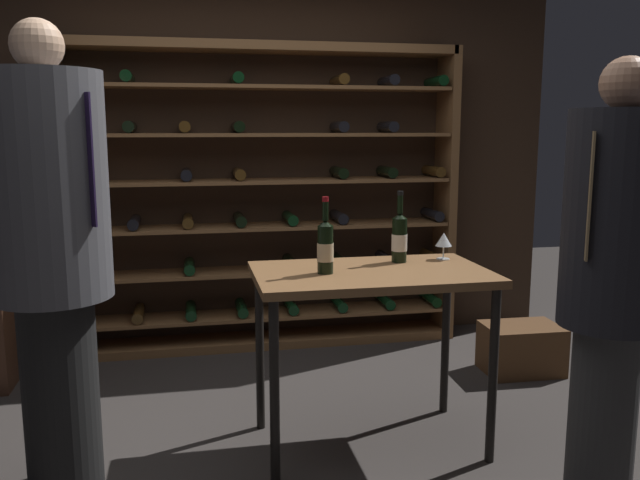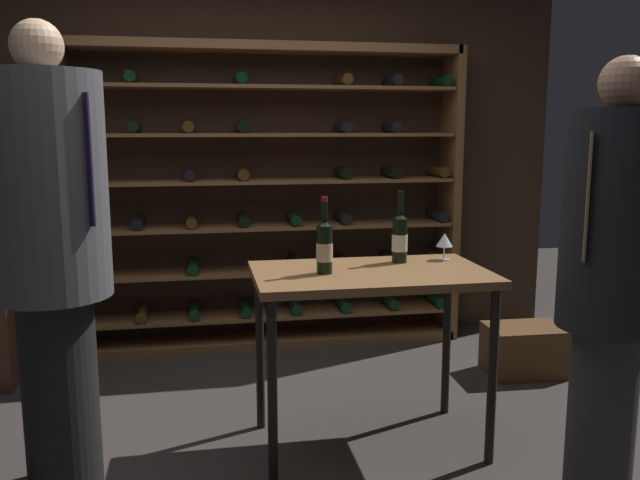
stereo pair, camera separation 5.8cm
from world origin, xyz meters
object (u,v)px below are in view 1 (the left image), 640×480
object	(u,v)px
person_guest_plum_blouse	(613,270)
wine_bottle_black_capsule	(325,246)
person_bystander_red_print	(51,241)
wine_crate	(521,349)
wine_rack	(267,201)
wine_bottle_red_label	(399,237)
wine_glass_stemmed_right	(444,241)
tasting_table	(371,291)

from	to	relation	value
person_guest_plum_blouse	wine_bottle_black_capsule	xyz separation A→B (m)	(-1.01, 0.70, 0.00)
person_bystander_red_print	wine_crate	bearing A→B (deg)	69.24
wine_rack	wine_bottle_red_label	distance (m)	1.56
person_guest_plum_blouse	wine_crate	size ratio (longest dim) A/B	3.80
wine_rack	person_guest_plum_blouse	xyz separation A→B (m)	(1.07, -2.37, -0.04)
wine_crate	person_bystander_red_print	bearing A→B (deg)	-161.67
wine_glass_stemmed_right	wine_rack	bearing A→B (deg)	116.73
person_bystander_red_print	wine_crate	xyz separation A→B (m)	(2.64, 0.87, -0.94)
wine_glass_stemmed_right	wine_bottle_black_capsule	bearing A→B (deg)	-162.88
wine_rack	tasting_table	xyz separation A→B (m)	(0.30, -1.64, -0.26)
wine_rack	tasting_table	size ratio (longest dim) A/B	2.47
wine_crate	person_guest_plum_blouse	bearing A→B (deg)	-106.87
person_guest_plum_blouse	person_bystander_red_print	size ratio (longest dim) A/B	0.92
wine_glass_stemmed_right	person_guest_plum_blouse	bearing A→B (deg)	-69.49
wine_crate	wine_bottle_red_label	xyz separation A→B (m)	(-1.03, -0.59, 0.86)
wine_bottle_red_label	wine_glass_stemmed_right	world-z (taller)	wine_bottle_red_label
person_bystander_red_print	wine_bottle_black_capsule	world-z (taller)	person_bystander_red_print
wine_rack	person_bystander_red_print	xyz separation A→B (m)	(-1.12, -1.76, 0.05)
person_bystander_red_print	wine_bottle_red_label	distance (m)	1.63
person_guest_plum_blouse	wine_bottle_red_label	bearing A→B (deg)	59.74
tasting_table	wine_crate	xyz separation A→B (m)	(1.23, 0.76, -0.63)
wine_rack	wine_bottle_red_label	world-z (taller)	wine_rack
person_bystander_red_print	wine_crate	distance (m)	2.93
person_bystander_red_print	wine_glass_stemmed_right	size ratio (longest dim) A/B	14.24
person_bystander_red_print	tasting_table	bearing A→B (deg)	55.62
person_guest_plum_blouse	wine_bottle_black_capsule	bearing A→B (deg)	81.43
tasting_table	wine_bottle_red_label	bearing A→B (deg)	40.47
wine_crate	wine_bottle_black_capsule	world-z (taller)	wine_bottle_black_capsule
tasting_table	person_guest_plum_blouse	xyz separation A→B (m)	(0.78, -0.72, 0.22)
wine_bottle_black_capsule	person_bystander_red_print	bearing A→B (deg)	-175.37
wine_bottle_black_capsule	wine_glass_stemmed_right	xyz separation A→B (m)	(0.67, 0.21, -0.03)
wine_glass_stemmed_right	tasting_table	bearing A→B (deg)	-157.14
person_bystander_red_print	wine_glass_stemmed_right	world-z (taller)	person_bystander_red_print
wine_bottle_black_capsule	wine_glass_stemmed_right	distance (m)	0.70
wine_rack	person_guest_plum_blouse	bearing A→B (deg)	-65.59
wine_rack	person_bystander_red_print	size ratio (longest dim) A/B	1.39
person_guest_plum_blouse	wine_bottle_black_capsule	distance (m)	1.23
person_bystander_red_print	wine_bottle_black_capsule	size ratio (longest dim) A/B	5.51
tasting_table	wine_rack	bearing A→B (deg)	100.19
wine_bottle_red_label	wine_glass_stemmed_right	bearing A→B (deg)	4.77
wine_bottle_black_capsule	wine_bottle_red_label	world-z (taller)	wine_bottle_red_label
wine_rack	wine_glass_stemmed_right	bearing A→B (deg)	-63.27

